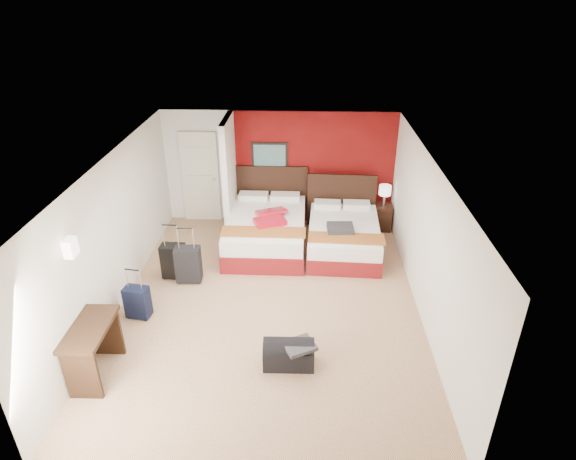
{
  "coord_description": "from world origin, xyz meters",
  "views": [
    {
      "loc": [
        0.57,
        -6.66,
        4.9
      ],
      "look_at": [
        0.29,
        0.8,
        1.0
      ],
      "focal_mm": 29.93,
      "sensor_mm": 36.0,
      "label": 1
    }
  ],
  "objects_px": {
    "bed_left": "(266,232)",
    "bed_right": "(343,238)",
    "duffel_bag": "(289,354)",
    "nightstand": "(382,217)",
    "suitcase_black": "(174,262)",
    "red_suitcase_open": "(271,217)",
    "suitcase_navy": "(138,303)",
    "suitcase_charcoal": "(189,266)",
    "table_lamp": "(384,196)",
    "desk": "(94,351)"
  },
  "relations": [
    {
      "from": "bed_right",
      "to": "desk",
      "type": "height_order",
      "value": "desk"
    },
    {
      "from": "red_suitcase_open",
      "to": "suitcase_charcoal",
      "type": "xyz_separation_m",
      "value": [
        -1.4,
        -1.25,
        -0.39
      ]
    },
    {
      "from": "desk",
      "to": "suitcase_navy",
      "type": "bearing_deg",
      "value": 82.11
    },
    {
      "from": "table_lamp",
      "to": "suitcase_charcoal",
      "type": "height_order",
      "value": "table_lamp"
    },
    {
      "from": "suitcase_black",
      "to": "desk",
      "type": "height_order",
      "value": "desk"
    },
    {
      "from": "bed_left",
      "to": "table_lamp",
      "type": "height_order",
      "value": "table_lamp"
    },
    {
      "from": "bed_left",
      "to": "suitcase_charcoal",
      "type": "height_order",
      "value": "bed_left"
    },
    {
      "from": "suitcase_charcoal",
      "to": "suitcase_navy",
      "type": "distance_m",
      "value": 1.23
    },
    {
      "from": "bed_right",
      "to": "nightstand",
      "type": "bearing_deg",
      "value": 50.56
    },
    {
      "from": "suitcase_navy",
      "to": "duffel_bag",
      "type": "bearing_deg",
      "value": -12.73
    },
    {
      "from": "nightstand",
      "to": "suitcase_black",
      "type": "distance_m",
      "value": 4.6
    },
    {
      "from": "duffel_bag",
      "to": "suitcase_navy",
      "type": "bearing_deg",
      "value": 157.16
    },
    {
      "from": "nightstand",
      "to": "table_lamp",
      "type": "relative_size",
      "value": 1.21
    },
    {
      "from": "desk",
      "to": "bed_left",
      "type": "bearing_deg",
      "value": 60.27
    },
    {
      "from": "table_lamp",
      "to": "desk",
      "type": "bearing_deg",
      "value": -134.55
    },
    {
      "from": "red_suitcase_open",
      "to": "suitcase_black",
      "type": "distance_m",
      "value": 2.08
    },
    {
      "from": "red_suitcase_open",
      "to": "table_lamp",
      "type": "xyz_separation_m",
      "value": [
        2.38,
        0.99,
        0.07
      ]
    },
    {
      "from": "suitcase_navy",
      "to": "desk",
      "type": "relative_size",
      "value": 0.53
    },
    {
      "from": "bed_right",
      "to": "red_suitcase_open",
      "type": "xyz_separation_m",
      "value": [
        -1.46,
        0.03,
        0.42
      ]
    },
    {
      "from": "red_suitcase_open",
      "to": "suitcase_black",
      "type": "xyz_separation_m",
      "value": [
        -1.7,
        -1.13,
        -0.4
      ]
    },
    {
      "from": "bed_right",
      "to": "suitcase_black",
      "type": "relative_size",
      "value": 3.11
    },
    {
      "from": "bed_left",
      "to": "duffel_bag",
      "type": "xyz_separation_m",
      "value": [
        0.58,
        -3.43,
        -0.15
      ]
    },
    {
      "from": "nightstand",
      "to": "suitcase_charcoal",
      "type": "bearing_deg",
      "value": -142.86
    },
    {
      "from": "nightstand",
      "to": "duffel_bag",
      "type": "distance_m",
      "value": 4.72
    },
    {
      "from": "bed_right",
      "to": "suitcase_black",
      "type": "bearing_deg",
      "value": -158.12
    },
    {
      "from": "bed_right",
      "to": "red_suitcase_open",
      "type": "relative_size",
      "value": 2.49
    },
    {
      "from": "suitcase_navy",
      "to": "duffel_bag",
      "type": "distance_m",
      "value": 2.68
    },
    {
      "from": "nightstand",
      "to": "bed_right",
      "type": "bearing_deg",
      "value": -125.55
    },
    {
      "from": "red_suitcase_open",
      "to": "suitcase_navy",
      "type": "relative_size",
      "value": 1.52
    },
    {
      "from": "nightstand",
      "to": "suitcase_charcoal",
      "type": "xyz_separation_m",
      "value": [
        -3.78,
        -2.24,
        0.05
      ]
    },
    {
      "from": "table_lamp",
      "to": "suitcase_navy",
      "type": "relative_size",
      "value": 0.87
    },
    {
      "from": "red_suitcase_open",
      "to": "suitcase_navy",
      "type": "xyz_separation_m",
      "value": [
        -2.0,
        -2.33,
        -0.46
      ]
    },
    {
      "from": "bed_right",
      "to": "suitcase_navy",
      "type": "height_order",
      "value": "bed_right"
    },
    {
      "from": "duffel_bag",
      "to": "desk",
      "type": "xyz_separation_m",
      "value": [
        -2.64,
        -0.29,
        0.23
      ]
    },
    {
      "from": "red_suitcase_open",
      "to": "bed_left",
      "type": "bearing_deg",
      "value": 111.8
    },
    {
      "from": "bed_left",
      "to": "bed_right",
      "type": "distance_m",
      "value": 1.57
    },
    {
      "from": "suitcase_black",
      "to": "duffel_bag",
      "type": "bearing_deg",
      "value": -43.11
    },
    {
      "from": "bed_left",
      "to": "red_suitcase_open",
      "type": "distance_m",
      "value": 0.41
    },
    {
      "from": "table_lamp",
      "to": "bed_right",
      "type": "bearing_deg",
      "value": -132.07
    },
    {
      "from": "nightstand",
      "to": "suitcase_black",
      "type": "xyz_separation_m",
      "value": [
        -4.08,
        -2.12,
        0.04
      ]
    },
    {
      "from": "bed_left",
      "to": "table_lamp",
      "type": "distance_m",
      "value": 2.67
    },
    {
      "from": "suitcase_charcoal",
      "to": "duffel_bag",
      "type": "xyz_separation_m",
      "value": [
        1.89,
        -2.08,
        -0.15
      ]
    },
    {
      "from": "duffel_bag",
      "to": "red_suitcase_open",
      "type": "bearing_deg",
      "value": 97.48
    },
    {
      "from": "red_suitcase_open",
      "to": "desk",
      "type": "xyz_separation_m",
      "value": [
        -2.16,
        -3.62,
        -0.31
      ]
    },
    {
      "from": "suitcase_black",
      "to": "suitcase_navy",
      "type": "distance_m",
      "value": 1.23
    },
    {
      "from": "bed_right",
      "to": "nightstand",
      "type": "relative_size",
      "value": 3.59
    },
    {
      "from": "table_lamp",
      "to": "desk",
      "type": "xyz_separation_m",
      "value": [
        -4.54,
        -4.61,
        -0.37
      ]
    },
    {
      "from": "red_suitcase_open",
      "to": "suitcase_navy",
      "type": "distance_m",
      "value": 3.1
    },
    {
      "from": "bed_left",
      "to": "table_lamp",
      "type": "relative_size",
      "value": 4.85
    },
    {
      "from": "bed_left",
      "to": "duffel_bag",
      "type": "bearing_deg",
      "value": -79.89
    }
  ]
}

